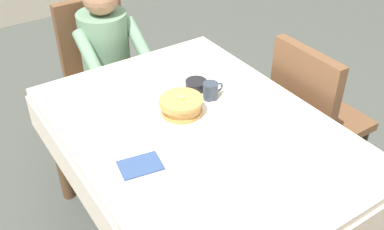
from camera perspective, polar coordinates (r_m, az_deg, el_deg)
dining_table_main at (r=2.10m, az=0.73°, el=-3.45°), size 1.12×1.52×0.74m
chair_diner at (r=3.04m, az=-11.51°, el=6.57°), size 0.44×0.45×0.93m
diner_person at (r=2.85m, az=-10.55°, el=7.77°), size 0.40×0.43×1.12m
chair_right_side at (r=2.60m, az=14.90°, el=0.52°), size 0.45×0.44×0.93m
plate_breakfast at (r=2.10m, az=-1.39°, el=-0.02°), size 0.28×0.28×0.02m
breakfast_stack at (r=2.07m, az=-1.39°, el=1.20°), size 0.20×0.20×0.10m
cup_coffee at (r=2.21m, az=2.39°, el=3.08°), size 0.11×0.08×0.08m
bowl_butter at (r=2.30m, az=0.53°, el=3.84°), size 0.11×0.11×0.04m
syrup_pitcher at (r=2.13m, az=-9.85°, el=0.89°), size 0.08×0.08×0.07m
fork_left_of_plate at (r=2.01m, az=-5.64°, el=-2.16°), size 0.03×0.18×0.00m
knife_right_of_plate at (r=2.18m, az=3.12°, el=1.22°), size 0.02×0.20×0.00m
spoon_near_edge at (r=1.87m, az=3.19°, el=-5.43°), size 0.15×0.06×0.00m
napkin_folded at (r=1.85m, az=-6.52°, el=-6.33°), size 0.19×0.15×0.01m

